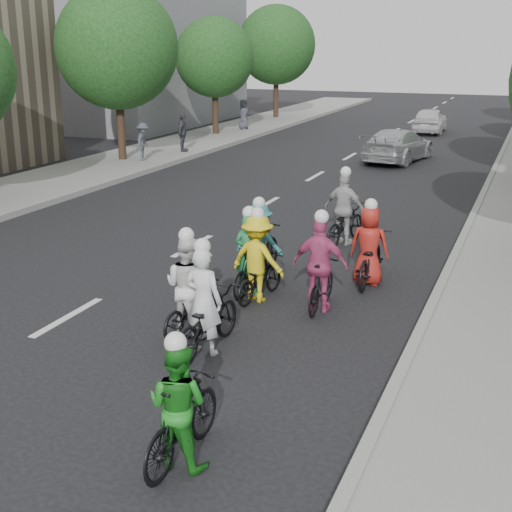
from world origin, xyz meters
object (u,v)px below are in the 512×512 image
Objects in this scene: cyclist_1 at (180,413)px; cyclist_6 at (189,296)px; cyclist_3 at (321,273)px; cyclist_8 at (345,217)px; cyclist_4 at (369,254)px; spectator_1 at (183,132)px; follow_car_trail at (430,120)px; spectator_0 at (143,142)px; cyclist_5 at (250,264)px; follow_car_lead at (398,145)px; cyclist_0 at (206,315)px; cyclist_7 at (260,246)px; cyclist_2 at (258,265)px; spectator_2 at (243,114)px.

cyclist_6 is (-1.67, 3.52, 0.04)m from cyclist_1.
cyclist_8 reaches higher than cyclist_3.
spectator_1 is (-11.44, 13.85, 0.35)m from cyclist_4.
spectator_1 reaches higher than follow_car_trail.
cyclist_4 is 16.26m from spectator_0.
spectator_1 is at bearing -36.09° from cyclist_8.
cyclist_1 is 0.92× the size of cyclist_3.
cyclist_5 is at bearing -162.72° from spectator_1.
follow_car_trail is at bearing -79.75° from follow_car_lead.
cyclist_0 is 0.50× the size of follow_car_trail.
cyclist_4 is at bearing -166.18° from cyclist_7.
cyclist_5 reaches higher than follow_car_lead.
spectator_1 is at bearing -55.83° from cyclist_3.
cyclist_4 is at bearing 94.18° from follow_car_trail.
cyclist_5 is 16.05m from spectator_0.
cyclist_7 is (-2.20, -0.49, 0.06)m from cyclist_4.
cyclist_2 is 0.96× the size of cyclist_3.
cyclist_4 is 2.51m from cyclist_5.
spectator_2 is at bearing -56.96° from cyclist_2.
cyclist_6 reaches higher than cyclist_2.
cyclist_7 is 0.48× the size of follow_car_trail.
cyclist_6 is (-0.58, 0.57, 0.06)m from cyclist_0.
cyclist_3 reaches higher than cyclist_6.
cyclist_5 is at bearing -89.65° from cyclist_6.
cyclist_4 is 0.49× the size of follow_car_trail.
spectator_2 is (-10.53, 26.62, 0.34)m from cyclist_0.
cyclist_6 is 6.47m from cyclist_8.
cyclist_7 is at bearing 89.29° from follow_car_trail.
spectator_0 is (-9.38, -4.43, 0.24)m from follow_car_lead.
spectator_1 is at bearing 19.65° from follow_car_lead.
cyclist_3 is (1.26, -0.08, 0.02)m from cyclist_2.
cyclist_2 is at bearing 90.20° from follow_car_trail.
spectator_0 is at bearing -49.66° from cyclist_3.
cyclist_2 is at bearing 95.13° from cyclist_8.
follow_car_trail is at bearing -82.81° from cyclist_6.
cyclist_7 is at bearing -77.40° from cyclist_0.
spectator_0 is 0.94× the size of spectator_2.
cyclist_1 is 0.38× the size of follow_car_lead.
cyclist_2 reaches higher than spectator_0.
cyclist_3 reaches higher than spectator_0.
cyclist_2 is 0.94× the size of cyclist_4.
cyclist_8 reaches higher than cyclist_6.
cyclist_2 reaches higher than cyclist_1.
cyclist_1 is 31.77m from spectator_2.
follow_car_trail is 2.46× the size of spectator_2.
cyclist_8 is at bearing -105.40° from cyclist_7.
cyclist_4 is at bearing -114.72° from cyclist_6.
cyclist_0 is 1.03× the size of cyclist_7.
cyclist_2 is 26.27m from spectator_2.
cyclist_6 is (-2.22, -3.70, 0.05)m from cyclist_4.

